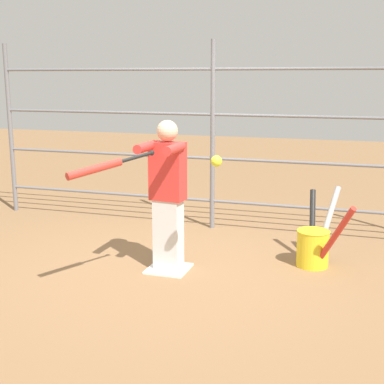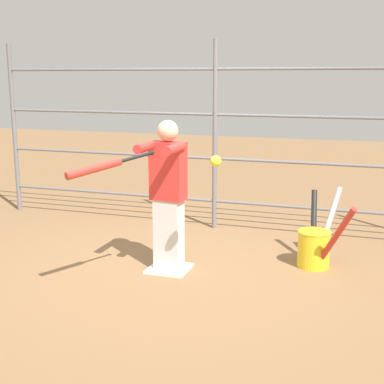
{
  "view_description": "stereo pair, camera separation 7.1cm",
  "coord_description": "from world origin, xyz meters",
  "px_view_note": "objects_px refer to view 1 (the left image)",
  "views": [
    {
      "loc": [
        -1.78,
        4.75,
        1.89
      ],
      "look_at": [
        -0.31,
        0.21,
        0.86
      ],
      "focal_mm": 50.0,
      "sensor_mm": 36.0,
      "label": 1
    },
    {
      "loc": [
        -1.84,
        4.73,
        1.89
      ],
      "look_at": [
        -0.31,
        0.21,
        0.86
      ],
      "focal_mm": 50.0,
      "sensor_mm": 36.0,
      "label": 2
    }
  ],
  "objects_px": {
    "batter": "(167,191)",
    "baseball_bat_swinging": "(102,167)",
    "softball_in_flight": "(216,161)",
    "bat_bucket": "(315,245)"
  },
  "relations": [
    {
      "from": "batter",
      "to": "softball_in_flight",
      "type": "height_order",
      "value": "batter"
    },
    {
      "from": "softball_in_flight",
      "to": "bat_bucket",
      "type": "bearing_deg",
      "value": -124.37
    },
    {
      "from": "baseball_bat_swinging",
      "to": "softball_in_flight",
      "type": "relative_size",
      "value": 7.94
    },
    {
      "from": "batter",
      "to": "bat_bucket",
      "type": "distance_m",
      "value": 1.6
    },
    {
      "from": "baseball_bat_swinging",
      "to": "batter",
      "type": "bearing_deg",
      "value": -107.64
    },
    {
      "from": "batter",
      "to": "softball_in_flight",
      "type": "distance_m",
      "value": 0.91
    },
    {
      "from": "batter",
      "to": "bat_bucket",
      "type": "relative_size",
      "value": 1.63
    },
    {
      "from": "baseball_bat_swinging",
      "to": "bat_bucket",
      "type": "xyz_separation_m",
      "value": [
        -1.64,
        -1.4,
        -0.94
      ]
    },
    {
      "from": "softball_in_flight",
      "to": "bat_bucket",
      "type": "distance_m",
      "value": 1.65
    },
    {
      "from": "batter",
      "to": "baseball_bat_swinging",
      "type": "bearing_deg",
      "value": 72.36
    }
  ]
}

